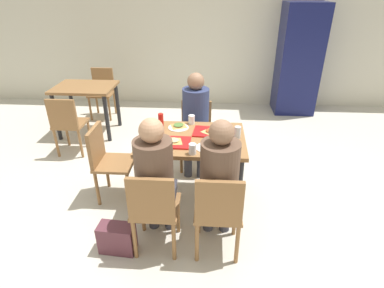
# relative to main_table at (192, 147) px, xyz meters

# --- Properties ---
(ground_plane) EXTENTS (10.00, 10.00, 0.02)m
(ground_plane) POSITION_rel_main_table_xyz_m (0.00, 0.00, -0.67)
(ground_plane) COLOR beige
(back_wall) EXTENTS (10.00, 0.10, 2.80)m
(back_wall) POSITION_rel_main_table_xyz_m (0.00, 3.20, 0.74)
(back_wall) COLOR beige
(back_wall) RESTS_ON ground_plane
(main_table) EXTENTS (1.07, 0.80, 0.77)m
(main_table) POSITION_rel_main_table_xyz_m (0.00, 0.00, 0.00)
(main_table) COLOR olive
(main_table) RESTS_ON ground_plane
(chair_near_left) EXTENTS (0.40, 0.40, 0.85)m
(chair_near_left) POSITION_rel_main_table_xyz_m (-0.27, -0.78, -0.17)
(chair_near_left) COLOR olive
(chair_near_left) RESTS_ON ground_plane
(chair_near_right) EXTENTS (0.40, 0.40, 0.85)m
(chair_near_right) POSITION_rel_main_table_xyz_m (0.27, -0.78, -0.17)
(chair_near_right) COLOR olive
(chair_near_right) RESTS_ON ground_plane
(chair_far_side) EXTENTS (0.40, 0.40, 0.85)m
(chair_far_side) POSITION_rel_main_table_xyz_m (0.00, 0.78, -0.17)
(chair_far_side) COLOR olive
(chair_far_side) RESTS_ON ground_plane
(chair_left_end) EXTENTS (0.40, 0.40, 0.85)m
(chair_left_end) POSITION_rel_main_table_xyz_m (-0.92, 0.00, -0.17)
(chair_left_end) COLOR olive
(chair_left_end) RESTS_ON ground_plane
(person_in_red) EXTENTS (0.32, 0.42, 1.26)m
(person_in_red) POSITION_rel_main_table_xyz_m (-0.27, -0.64, 0.08)
(person_in_red) COLOR #383842
(person_in_red) RESTS_ON ground_plane
(person_in_brown_jacket) EXTENTS (0.32, 0.42, 1.26)m
(person_in_brown_jacket) POSITION_rel_main_table_xyz_m (0.27, -0.64, 0.08)
(person_in_brown_jacket) COLOR #383842
(person_in_brown_jacket) RESTS_ON ground_plane
(person_far_side) EXTENTS (0.32, 0.42, 1.26)m
(person_far_side) POSITION_rel_main_table_xyz_m (-0.00, 0.64, 0.08)
(person_far_side) COLOR #383842
(person_far_side) RESTS_ON ground_plane
(tray_red_near) EXTENTS (0.37, 0.27, 0.02)m
(tray_red_near) POSITION_rel_main_table_xyz_m (-0.19, -0.14, 0.12)
(tray_red_near) COLOR red
(tray_red_near) RESTS_ON main_table
(tray_red_far) EXTENTS (0.38, 0.29, 0.02)m
(tray_red_far) POSITION_rel_main_table_xyz_m (0.19, 0.12, 0.12)
(tray_red_far) COLOR red
(tray_red_far) RESTS_ON main_table
(paper_plate_center) EXTENTS (0.22, 0.22, 0.01)m
(paper_plate_center) POSITION_rel_main_table_xyz_m (-0.16, 0.22, 0.12)
(paper_plate_center) COLOR white
(paper_plate_center) RESTS_ON main_table
(paper_plate_near_edge) EXTENTS (0.22, 0.22, 0.01)m
(paper_plate_near_edge) POSITION_rel_main_table_xyz_m (0.16, -0.22, 0.12)
(paper_plate_near_edge) COLOR white
(paper_plate_near_edge) RESTS_ON main_table
(pizza_slice_a) EXTENTS (0.21, 0.21, 0.02)m
(pizza_slice_a) POSITION_rel_main_table_xyz_m (-0.17, -0.13, 0.14)
(pizza_slice_a) COLOR tan
(pizza_slice_a) RESTS_ON tray_red_near
(pizza_slice_b) EXTENTS (0.18, 0.16, 0.02)m
(pizza_slice_b) POSITION_rel_main_table_xyz_m (0.19, 0.11, 0.14)
(pizza_slice_b) COLOR #DBAD60
(pizza_slice_b) RESTS_ON tray_red_far
(pizza_slice_c) EXTENTS (0.21, 0.22, 0.02)m
(pizza_slice_c) POSITION_rel_main_table_xyz_m (-0.16, 0.25, 0.13)
(pizza_slice_c) COLOR #C68C47
(pizza_slice_c) RESTS_ON paper_plate_center
(plastic_cup_a) EXTENTS (0.07, 0.07, 0.10)m
(plastic_cup_a) POSITION_rel_main_table_xyz_m (-0.03, 0.34, 0.16)
(plastic_cup_a) COLOR white
(plastic_cup_a) RESTS_ON main_table
(plastic_cup_b) EXTENTS (0.07, 0.07, 0.10)m
(plastic_cup_b) POSITION_rel_main_table_xyz_m (0.03, -0.34, 0.16)
(plastic_cup_b) COLOR white
(plastic_cup_b) RESTS_ON main_table
(plastic_cup_c) EXTENTS (0.07, 0.07, 0.10)m
(plastic_cup_c) POSITION_rel_main_table_xyz_m (-0.43, 0.06, 0.16)
(plastic_cup_c) COLOR white
(plastic_cup_c) RESTS_ON main_table
(soda_can) EXTENTS (0.07, 0.07, 0.12)m
(soda_can) POSITION_rel_main_table_xyz_m (0.46, 0.02, 0.17)
(soda_can) COLOR #B7BCC6
(soda_can) RESTS_ON main_table
(condiment_bottle) EXTENTS (0.06, 0.06, 0.16)m
(condiment_bottle) POSITION_rel_main_table_xyz_m (-0.35, 0.22, 0.19)
(condiment_bottle) COLOR red
(condiment_bottle) RESTS_ON main_table
(foil_bundle) EXTENTS (0.10, 0.10, 0.10)m
(foil_bundle) POSITION_rel_main_table_xyz_m (-0.46, -0.02, 0.16)
(foil_bundle) COLOR silver
(foil_bundle) RESTS_ON main_table
(handbag) EXTENTS (0.33, 0.19, 0.28)m
(handbag) POSITION_rel_main_table_xyz_m (-0.62, -0.80, -0.52)
(handbag) COLOR #592D38
(handbag) RESTS_ON ground_plane
(drink_fridge) EXTENTS (0.70, 0.60, 1.90)m
(drink_fridge) POSITION_rel_main_table_xyz_m (1.71, 2.85, 0.29)
(drink_fridge) COLOR #14194C
(drink_fridge) RESTS_ON ground_plane
(background_table) EXTENTS (0.90, 0.70, 0.77)m
(background_table) POSITION_rel_main_table_xyz_m (-1.75, 1.65, -0.02)
(background_table) COLOR olive
(background_table) RESTS_ON ground_plane
(background_chair_near) EXTENTS (0.40, 0.40, 0.85)m
(background_chair_near) POSITION_rel_main_table_xyz_m (-1.75, 0.92, -0.17)
(background_chair_near) COLOR olive
(background_chair_near) RESTS_ON ground_plane
(background_chair_far) EXTENTS (0.40, 0.40, 0.85)m
(background_chair_far) POSITION_rel_main_table_xyz_m (-1.75, 2.38, -0.17)
(background_chair_far) COLOR olive
(background_chair_far) RESTS_ON ground_plane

